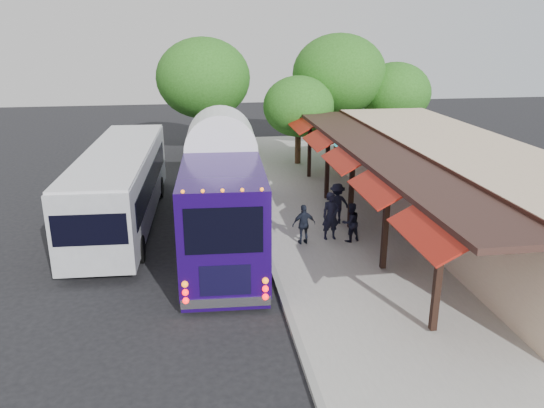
{
  "coord_description": "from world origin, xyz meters",
  "views": [
    {
      "loc": [
        -2.46,
        -15.94,
        8.1
      ],
      "look_at": [
        0.33,
        2.78,
        1.8
      ],
      "focal_mm": 35.0,
      "sensor_mm": 36.0,
      "label": 1
    }
  ],
  "objects_px": {
    "city_bus": "(121,183)",
    "ped_a": "(331,216)",
    "ped_d": "(337,204)",
    "ped_b": "(351,222)",
    "coach_bus": "(222,185)",
    "ped_c": "(304,224)",
    "sign_board": "(385,243)"
  },
  "relations": [
    {
      "from": "ped_b",
      "to": "ped_d",
      "type": "height_order",
      "value": "ped_d"
    },
    {
      "from": "ped_a",
      "to": "ped_c",
      "type": "xyz_separation_m",
      "value": [
        -1.14,
        -0.31,
        -0.17
      ]
    },
    {
      "from": "ped_a",
      "to": "ped_b",
      "type": "distance_m",
      "value": 0.8
    },
    {
      "from": "ped_a",
      "to": "ped_d",
      "type": "xyz_separation_m",
      "value": [
        0.71,
        1.69,
        -0.07
      ]
    },
    {
      "from": "city_bus",
      "to": "ped_a",
      "type": "distance_m",
      "value": 9.06
    },
    {
      "from": "coach_bus",
      "to": "city_bus",
      "type": "relative_size",
      "value": 1.05
    },
    {
      "from": "city_bus",
      "to": "sign_board",
      "type": "xyz_separation_m",
      "value": [
        9.63,
        -6.08,
        -0.84
      ]
    },
    {
      "from": "ped_c",
      "to": "city_bus",
      "type": "bearing_deg",
      "value": -34.48
    },
    {
      "from": "ped_c",
      "to": "sign_board",
      "type": "distance_m",
      "value": 3.35
    },
    {
      "from": "city_bus",
      "to": "ped_a",
      "type": "height_order",
      "value": "city_bus"
    },
    {
      "from": "coach_bus",
      "to": "ped_d",
      "type": "distance_m",
      "value": 5.01
    },
    {
      "from": "city_bus",
      "to": "ped_a",
      "type": "xyz_separation_m",
      "value": [
        8.34,
        -3.46,
        -0.7
      ]
    },
    {
      "from": "city_bus",
      "to": "ped_b",
      "type": "relative_size",
      "value": 7.86
    },
    {
      "from": "ped_d",
      "to": "ped_c",
      "type": "bearing_deg",
      "value": 40.72
    },
    {
      "from": "ped_c",
      "to": "sign_board",
      "type": "relative_size",
      "value": 1.31
    },
    {
      "from": "city_bus",
      "to": "coach_bus",
      "type": "bearing_deg",
      "value": -25.51
    },
    {
      "from": "ped_c",
      "to": "ped_a",
      "type": "bearing_deg",
      "value": -171.68
    },
    {
      "from": "ped_b",
      "to": "sign_board",
      "type": "bearing_deg",
      "value": 85.74
    },
    {
      "from": "ped_a",
      "to": "ped_b",
      "type": "relative_size",
      "value": 1.23
    },
    {
      "from": "sign_board",
      "to": "ped_a",
      "type": "bearing_deg",
      "value": 140.46
    },
    {
      "from": "ped_d",
      "to": "sign_board",
      "type": "height_order",
      "value": "ped_d"
    },
    {
      "from": "ped_b",
      "to": "ped_d",
      "type": "distance_m",
      "value": 2.03
    },
    {
      "from": "city_bus",
      "to": "sign_board",
      "type": "bearing_deg",
      "value": -30.02
    },
    {
      "from": "coach_bus",
      "to": "ped_d",
      "type": "relative_size",
      "value": 7.33
    },
    {
      "from": "city_bus",
      "to": "ped_b",
      "type": "distance_m",
      "value": 9.85
    },
    {
      "from": "coach_bus",
      "to": "ped_c",
      "type": "bearing_deg",
      "value": -24.53
    },
    {
      "from": "coach_bus",
      "to": "ped_d",
      "type": "xyz_separation_m",
      "value": [
        4.85,
        0.44,
        -1.17
      ]
    },
    {
      "from": "ped_b",
      "to": "city_bus",
      "type": "bearing_deg",
      "value": -41.2
    },
    {
      "from": "ped_b",
      "to": "ped_c",
      "type": "xyz_separation_m",
      "value": [
        -1.84,
        0.03,
        0.01
      ]
    },
    {
      "from": "ped_a",
      "to": "ped_b",
      "type": "xyz_separation_m",
      "value": [
        0.71,
        -0.34,
        -0.18
      ]
    },
    {
      "from": "ped_a",
      "to": "ped_c",
      "type": "distance_m",
      "value": 1.19
    },
    {
      "from": "city_bus",
      "to": "ped_c",
      "type": "height_order",
      "value": "city_bus"
    }
  ]
}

